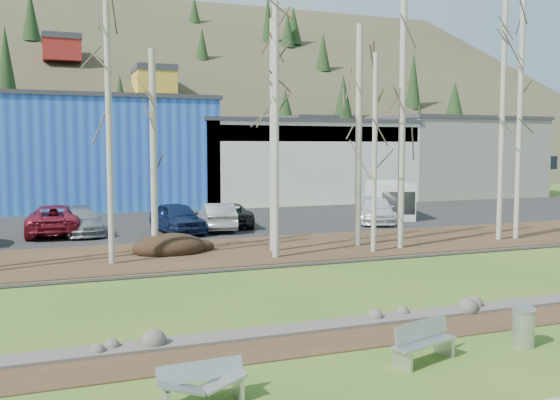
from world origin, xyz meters
name	(u,v)px	position (x,y,z in m)	size (l,w,h in m)	color
ground	(454,358)	(0.00, 0.00, 0.00)	(200.00, 200.00, 0.00)	#3B5B20
dirt_strip	(402,331)	(0.00, 2.10, 0.01)	(80.00, 1.80, 0.03)	#382616
near_bank_rocks	(381,321)	(0.00, 3.10, 0.00)	(80.00, 0.80, 0.50)	#47423D
river	(317,288)	(0.00, 7.20, 0.00)	(80.00, 8.00, 0.90)	#131F2F
far_bank_rocks	(273,266)	(0.00, 11.30, 0.00)	(80.00, 0.80, 0.46)	#47423D
far_bank	(247,251)	(0.00, 14.50, 0.07)	(80.00, 7.00, 0.15)	#382616
parking_lot	(192,224)	(0.00, 25.00, 0.07)	(80.00, 14.00, 0.14)	black
building_blue	(72,153)	(-6.00, 39.00, 4.16)	(20.40, 12.24, 8.30)	#1D46B0
building_white	(291,161)	(12.00, 38.98, 3.41)	(18.36, 12.24, 6.80)	#B8B7B3
building_grey	(446,157)	(28.00, 39.00, 3.66)	(14.28, 12.24, 7.30)	gray
hillside	(98,57)	(0.00, 84.00, 17.50)	(160.00, 72.00, 35.00)	#2F2B1D
bench_intact	(423,342)	(-0.73, 0.11, 0.42)	(1.76, 0.99, 0.85)	#B0B2B4
bench_damaged	(202,383)	(-5.70, -0.32, 0.36)	(1.64, 0.62, 0.72)	#B0B2B4
litter_bin	(523,328)	(1.98, 0.11, 0.44)	(0.50, 0.50, 0.87)	#B0B2B4
seagull	(414,332)	(-0.05, 1.48, 0.17)	(0.41, 0.22, 0.31)	gold
dirt_mound	(169,246)	(-3.32, 14.91, 0.45)	(3.08, 2.17, 0.60)	black
birch_2	(154,153)	(-3.91, 14.91, 4.36)	(0.28, 0.28, 8.42)	beige
birch_3	(109,134)	(-5.83, 13.30, 5.06)	(0.23, 0.23, 9.83)	beige
birch_4	(276,131)	(0.51, 12.35, 5.21)	(0.26, 0.26, 10.12)	beige
birch_5	(273,136)	(0.91, 13.79, 5.04)	(0.24, 0.24, 9.77)	beige
birch_6	(375,153)	(4.90, 12.16, 4.34)	(0.21, 0.21, 8.37)	beige
birch_7	(402,124)	(6.48, 12.59, 5.59)	(0.29, 0.29, 10.88)	beige
birch_8	(359,136)	(5.02, 13.80, 5.07)	(0.29, 0.29, 9.83)	beige
birch_9	(520,109)	(13.29, 12.99, 6.42)	(0.25, 0.25, 12.53)	beige
birch_10	(503,108)	(12.25, 12.99, 6.42)	(0.25, 0.25, 12.53)	beige
car_2	(54,220)	(-7.71, 22.49, 0.90)	(2.53, 5.49, 1.53)	maroon
car_3	(80,222)	(-6.46, 21.98, 0.81)	(1.89, 4.64, 1.35)	gray
car_4	(177,218)	(-1.74, 20.85, 0.93)	(1.86, 4.62, 1.58)	#15234B
car_5	(217,216)	(0.51, 21.21, 0.87)	(1.55, 4.43, 1.46)	#A3A3A5
car_6	(229,215)	(1.54, 22.50, 0.80)	(2.19, 4.75, 1.32)	black
car_7	(376,210)	(10.08, 21.03, 0.86)	(2.03, 4.98, 1.45)	white
van_white	(390,200)	(12.25, 23.04, 1.25)	(3.62, 5.49, 2.22)	white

